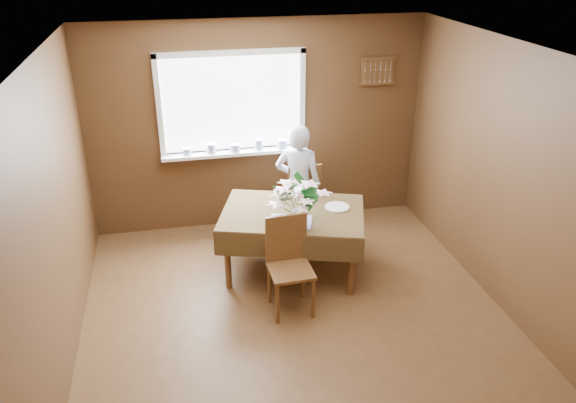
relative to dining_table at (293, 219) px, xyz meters
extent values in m
plane|color=#52351C|center=(-0.14, -0.99, -0.63)|extent=(4.50, 4.50, 0.00)
plane|color=white|center=(-0.14, -0.99, 1.87)|extent=(4.50, 4.50, 0.00)
plane|color=brown|center=(-0.14, 1.26, 0.62)|extent=(4.00, 0.00, 4.00)
plane|color=brown|center=(-2.14, -0.99, 0.62)|extent=(0.00, 4.50, 4.50)
plane|color=brown|center=(1.86, -0.99, 0.62)|extent=(0.00, 4.50, 4.50)
cube|color=white|center=(-0.44, 1.25, 0.92)|extent=(1.60, 0.01, 1.10)
cube|color=white|center=(-0.44, 1.23, 1.50)|extent=(1.72, 0.06, 0.06)
cube|color=white|center=(-0.44, 1.23, 0.34)|extent=(1.72, 0.06, 0.06)
cube|color=white|center=(-1.27, 1.23, 0.92)|extent=(0.06, 0.06, 1.22)
cube|color=white|center=(0.39, 1.23, 0.92)|extent=(0.06, 0.06, 1.22)
cube|color=white|center=(-0.44, 1.16, 0.35)|extent=(1.72, 0.20, 0.04)
cylinder|color=white|center=(-1.01, 1.14, 0.41)|extent=(0.09, 0.09, 0.08)
cylinder|color=white|center=(-0.73, 1.14, 0.43)|extent=(0.11, 0.11, 0.12)
cylinder|color=white|center=(-0.44, 1.14, 0.42)|extent=(0.12, 0.12, 0.09)
cylinder|color=white|center=(-0.16, 1.14, 0.44)|extent=(0.10, 0.10, 0.13)
cylinder|color=white|center=(0.12, 1.14, 0.42)|extent=(0.11, 0.11, 0.10)
cube|color=brown|center=(1.31, 1.24, 1.22)|extent=(0.40, 0.03, 0.30)
cube|color=brown|center=(1.31, 1.22, 1.37)|extent=(0.44, 0.04, 0.03)
cube|color=brown|center=(1.31, 1.22, 1.07)|extent=(0.44, 0.04, 0.03)
cylinder|color=brown|center=(-0.72, -0.18, -0.30)|extent=(0.07, 0.07, 0.66)
cylinder|color=brown|center=(0.48, -0.56, -0.30)|extent=(0.07, 0.07, 0.66)
cylinder|color=brown|center=(-0.48, 0.57, -0.30)|extent=(0.07, 0.07, 0.66)
cylinder|color=brown|center=(0.72, 0.18, -0.30)|extent=(0.07, 0.07, 0.66)
cube|color=brown|center=(0.00, 0.00, 0.05)|extent=(1.62, 1.32, 0.04)
cube|color=#362613|center=(0.00, 0.00, 0.08)|extent=(1.70, 1.39, 0.01)
cube|color=#362613|center=(-0.15, -0.47, -0.06)|extent=(1.39, 0.46, 0.26)
cube|color=#362613|center=(0.15, 0.47, -0.06)|extent=(1.39, 0.46, 0.26)
cube|color=#362613|center=(-0.69, 0.23, -0.06)|extent=(0.32, 0.95, 0.26)
cube|color=#362613|center=(0.70, -0.22, -0.06)|extent=(0.32, 0.95, 0.26)
cube|color=#4E71DE|center=(-0.07, -0.22, 0.09)|extent=(0.50, 0.42, 0.01)
cylinder|color=brown|center=(0.44, 1.04, -0.41)|extent=(0.04, 0.04, 0.43)
cylinder|color=brown|center=(0.10, 1.02, -0.41)|extent=(0.04, 0.04, 0.43)
cylinder|color=brown|center=(0.47, 0.70, -0.41)|extent=(0.04, 0.04, 0.43)
cylinder|color=brown|center=(0.12, 0.68, -0.41)|extent=(0.04, 0.04, 0.43)
cube|color=brown|center=(0.28, 0.86, -0.18)|extent=(0.43, 0.43, 0.03)
cube|color=brown|center=(0.29, 0.68, 0.07)|extent=(0.40, 0.06, 0.48)
cylinder|color=brown|center=(-0.34, -0.87, -0.41)|extent=(0.04, 0.04, 0.43)
cylinder|color=brown|center=(0.01, -0.86, -0.41)|extent=(0.04, 0.04, 0.43)
cylinder|color=brown|center=(-0.35, -0.53, -0.41)|extent=(0.04, 0.04, 0.43)
cylinder|color=brown|center=(-0.01, -0.52, -0.41)|extent=(0.04, 0.04, 0.43)
cube|color=brown|center=(-0.17, -0.70, -0.18)|extent=(0.42, 0.42, 0.03)
cube|color=brown|center=(-0.18, -0.51, 0.07)|extent=(0.40, 0.04, 0.48)
imported|color=white|center=(0.21, 0.64, 0.09)|extent=(0.62, 0.52, 1.44)
cylinder|color=white|center=(0.00, -0.23, 0.15)|extent=(0.10, 0.10, 0.13)
cylinder|color=#33662D|center=(0.00, -0.23, 0.25)|extent=(0.06, 0.06, 0.09)
cylinder|color=white|center=(0.48, 0.00, 0.09)|extent=(0.37, 0.37, 0.01)
cube|color=silver|center=(0.03, -0.29, 0.09)|extent=(0.15, 0.17, 0.00)
camera|label=1|loc=(-1.15, -5.09, 2.70)|focal=35.00mm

